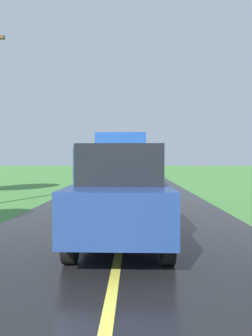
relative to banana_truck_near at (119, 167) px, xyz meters
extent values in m
cube|color=#2D2D30|center=(0.03, -0.84, -0.78)|extent=(0.90, 5.51, 0.24)
cube|color=brown|center=(0.03, -0.84, -0.58)|extent=(2.30, 5.80, 0.20)
cube|color=#1E479E|center=(0.03, 1.11, 0.47)|extent=(2.10, 1.90, 1.90)
cube|color=black|center=(0.03, 2.07, 0.80)|extent=(1.78, 0.02, 0.76)
cube|color=#2D517F|center=(-1.08, -1.81, 0.07)|extent=(0.08, 3.85, 1.10)
cube|color=#2D517F|center=(1.14, -1.81, 0.07)|extent=(0.08, 3.85, 1.10)
cube|color=#2D517F|center=(0.03, -3.70, 0.07)|extent=(2.30, 0.08, 1.10)
cube|color=#2D517F|center=(0.03, 0.07, 0.07)|extent=(2.30, 0.08, 1.10)
cylinder|color=black|center=(-1.02, 0.96, -0.88)|extent=(0.28, 1.00, 1.00)
cylinder|color=black|center=(1.08, 0.96, -0.88)|extent=(0.28, 1.00, 1.00)
cylinder|color=black|center=(-1.02, -2.43, -0.88)|extent=(0.28, 1.00, 1.00)
cylinder|color=black|center=(1.08, -2.43, -0.88)|extent=(0.28, 1.00, 1.00)
ellipsoid|color=#82B037|center=(-0.50, -2.74, -0.28)|extent=(0.46, 0.44, 0.49)
ellipsoid|color=#85B42B|center=(-0.23, -0.76, 0.01)|extent=(0.46, 0.43, 0.41)
ellipsoid|color=#89AD26|center=(-0.83, -0.89, 0.03)|extent=(0.49, 0.58, 0.42)
ellipsoid|color=#7CBC35|center=(-0.57, -1.35, 0.02)|extent=(0.44, 0.41, 0.38)
ellipsoid|color=#86AE2C|center=(-0.69, -2.13, 0.00)|extent=(0.47, 0.55, 0.51)
ellipsoid|color=#7ABC20|center=(0.63, -2.68, -0.28)|extent=(0.49, 0.44, 0.51)
ellipsoid|color=#7DB421|center=(-0.24, -1.78, -0.34)|extent=(0.47, 0.54, 0.47)
ellipsoid|color=#83B636|center=(0.12, -1.91, -0.28)|extent=(0.58, 0.66, 0.41)
ellipsoid|color=#81B422|center=(-0.20, -1.44, -0.31)|extent=(0.58, 0.55, 0.43)
ellipsoid|color=#76AB21|center=(-0.61, -2.79, -0.29)|extent=(0.52, 0.58, 0.47)
ellipsoid|color=#7FC02E|center=(0.07, -2.37, 0.32)|extent=(0.49, 0.57, 0.36)
cube|color=navy|center=(0.35, -6.11, -0.56)|extent=(1.70, 4.10, 0.80)
cube|color=black|center=(0.35, -6.31, 0.19)|extent=(1.44, 2.05, 0.70)
cylinder|color=black|center=(-0.42, -4.84, -1.06)|extent=(0.20, 0.64, 0.64)
cylinder|color=black|center=(1.12, -4.84, -1.06)|extent=(0.20, 0.64, 0.64)
cylinder|color=black|center=(-0.42, -7.38, -1.06)|extent=(0.20, 0.64, 0.64)
cylinder|color=black|center=(1.12, -7.38, -1.06)|extent=(0.20, 0.64, 0.64)
camera|label=1|loc=(0.60, -12.12, 0.26)|focal=32.26mm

